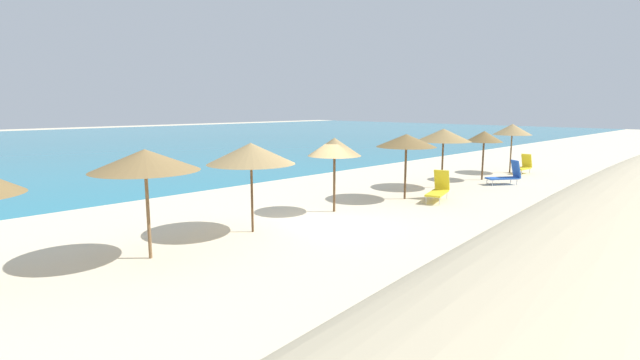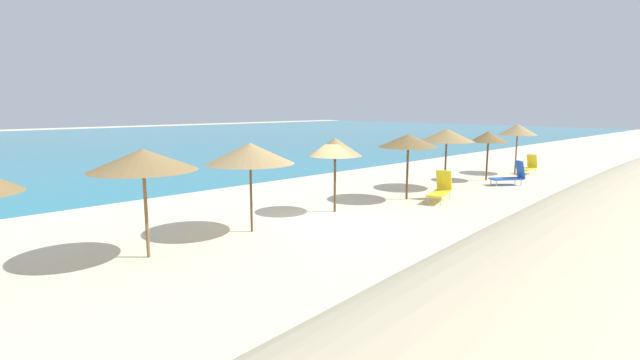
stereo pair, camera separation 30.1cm
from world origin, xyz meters
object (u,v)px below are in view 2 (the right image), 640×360
at_px(beach_umbrella_4, 250,153).
at_px(beach_umbrella_9, 518,130).
at_px(beach_umbrella_3, 143,160).
at_px(beach_umbrella_7, 447,135).
at_px(beach_umbrella_8, 488,137).
at_px(lounge_chair_3, 511,176).
at_px(lounge_chair_0, 529,166).
at_px(beach_umbrella_6, 408,141).
at_px(beach_umbrella_5, 335,147).
at_px(lounge_chair_2, 441,189).

distance_m(beach_umbrella_4, beach_umbrella_9, 18.42).
distance_m(beach_umbrella_3, beach_umbrella_9, 21.80).
bearing_deg(beach_umbrella_4, beach_umbrella_7, 0.04).
bearing_deg(beach_umbrella_8, beach_umbrella_7, 175.12).
relative_size(beach_umbrella_7, beach_umbrella_9, 0.99).
bearing_deg(lounge_chair_3, lounge_chair_0, -44.08).
bearing_deg(beach_umbrella_9, beach_umbrella_6, -179.36).
bearing_deg(lounge_chair_0, beach_umbrella_5, 88.61).
relative_size(beach_umbrella_8, lounge_chair_3, 1.52).
relative_size(beach_umbrella_8, lounge_chair_2, 1.40).
bearing_deg(lounge_chair_2, beach_umbrella_6, 12.67).
xyz_separation_m(beach_umbrella_5, beach_umbrella_9, (14.59, -0.36, 0.12)).
distance_m(beach_umbrella_9, lounge_chair_2, 10.39).
height_order(beach_umbrella_4, lounge_chair_0, beach_umbrella_4).
height_order(beach_umbrella_3, beach_umbrella_5, beach_umbrella_3).
distance_m(lounge_chair_0, lounge_chair_2, 10.34).
relative_size(beach_umbrella_6, beach_umbrella_7, 0.97).
xyz_separation_m(beach_umbrella_7, lounge_chair_2, (-2.89, -1.54, -2.00)).
height_order(beach_umbrella_8, lounge_chair_2, beach_umbrella_8).
bearing_deg(lounge_chair_0, beach_umbrella_7, 85.55).
bearing_deg(beach_umbrella_6, beach_umbrella_9, 0.64).
bearing_deg(beach_umbrella_6, beach_umbrella_5, 172.73).
bearing_deg(beach_umbrella_4, lounge_chair_2, -10.45).
bearing_deg(beach_umbrella_3, beach_umbrella_4, 2.98).
bearing_deg(beach_umbrella_8, beach_umbrella_3, 179.62).
height_order(beach_umbrella_4, lounge_chair_2, beach_umbrella_4).
relative_size(beach_umbrella_7, lounge_chair_3, 1.66).
height_order(beach_umbrella_3, beach_umbrella_6, beach_umbrella_3).
bearing_deg(beach_umbrella_7, beach_umbrella_3, -179.28).
bearing_deg(lounge_chair_0, lounge_chair_2, 96.07).
height_order(beach_umbrella_4, beach_umbrella_9, beach_umbrella_9).
relative_size(beach_umbrella_4, beach_umbrella_6, 1.02).
xyz_separation_m(lounge_chair_2, lounge_chair_3, (5.89, -0.30, -0.03)).
distance_m(beach_umbrella_7, beach_umbrella_9, 7.22).
height_order(beach_umbrella_9, lounge_chair_3, beach_umbrella_9).
height_order(beach_umbrella_4, beach_umbrella_5, beach_umbrella_4).
relative_size(beach_umbrella_7, lounge_chair_0, 2.04).
height_order(beach_umbrella_3, beach_umbrella_8, beach_umbrella_3).
relative_size(beach_umbrella_3, beach_umbrella_7, 1.00).
height_order(beach_umbrella_5, lounge_chair_0, beach_umbrella_5).
height_order(beach_umbrella_5, lounge_chair_3, beach_umbrella_5).
bearing_deg(beach_umbrella_3, beach_umbrella_9, -0.15).
bearing_deg(beach_umbrella_7, beach_umbrella_6, -174.23).
distance_m(beach_umbrella_4, beach_umbrella_7, 11.21).
relative_size(beach_umbrella_6, beach_umbrella_8, 1.06).
height_order(lounge_chair_2, lounge_chair_3, lounge_chair_2).
bearing_deg(beach_umbrella_3, beach_umbrella_8, -0.38).
bearing_deg(lounge_chair_2, beach_umbrella_4, 62.37).
height_order(beach_umbrella_5, lounge_chair_2, beach_umbrella_5).
bearing_deg(lounge_chair_0, lounge_chair_3, 104.28).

